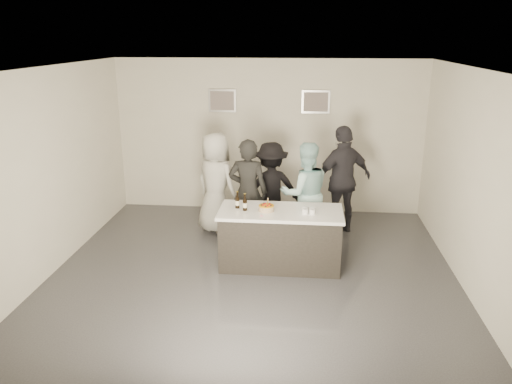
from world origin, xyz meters
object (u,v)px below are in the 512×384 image
person_guest_right (343,180)px  bar_counter (280,238)px  beer_bottle_b (245,202)px  person_main_black (248,192)px  cake (266,208)px  beer_bottle_a (237,200)px  person_guest_left (216,183)px  person_guest_back (271,188)px  person_main_blue (305,193)px

person_guest_right → bar_counter: bearing=26.0°
beer_bottle_b → person_main_black: 0.90m
cake → beer_bottle_a: (-0.45, 0.08, 0.09)m
person_main_black → person_guest_left: bearing=-33.2°
beer_bottle_a → person_guest_right: person_guest_right is taller
beer_bottle_a → person_guest_back: size_ratio=0.16×
beer_bottle_b → person_guest_back: 1.45m
person_main_blue → person_guest_left: (-1.58, 0.35, 0.03)m
cake → person_guest_right: (1.24, 1.55, 0.03)m
person_guest_left → cake: bearing=161.5°
bar_counter → beer_bottle_b: 0.79m
person_guest_right → person_guest_back: 1.28m
person_guest_right → person_main_blue: bearing=10.5°
beer_bottle_b → person_guest_left: person_guest_left is taller
bar_counter → cake: bearing=-170.5°
beer_bottle_a → person_main_blue: person_main_blue is taller
beer_bottle_b → person_guest_left: (-0.68, 1.36, -0.13)m
person_main_black → person_guest_back: (0.35, 0.51, -0.08)m
person_guest_left → beer_bottle_b: bearing=151.4°
person_guest_left → person_guest_right: 2.25m
bar_counter → beer_bottle_a: 0.88m
person_guest_back → beer_bottle_b: bearing=60.5°
bar_counter → cake: 0.53m
person_main_blue → cake: bearing=45.3°
bar_counter → person_guest_back: person_guest_back is taller
cake → person_main_blue: person_main_blue is taller
person_guest_left → person_main_black: bearing=178.0°
person_guest_right → cake: bearing=21.4°
person_main_blue → person_guest_right: 0.87m
beer_bottle_b → person_main_black: bearing=93.7°
beer_bottle_a → person_guest_back: person_guest_back is taller
bar_counter → person_guest_left: bearing=133.0°
person_main_black → person_guest_left: 0.78m
person_guest_back → beer_bottle_a: bearing=54.4°
cake → person_main_blue: (0.58, 0.99, -0.06)m
beer_bottle_a → person_guest_left: person_guest_left is taller
cake → person_guest_right: bearing=51.5°
cake → person_main_black: 0.95m
beer_bottle_b → person_main_blue: bearing=48.3°
cake → person_guest_left: person_guest_left is taller
beer_bottle_a → person_guest_back: (0.42, 1.31, -0.20)m
beer_bottle_a → beer_bottle_b: (0.13, -0.10, 0.00)m
cake → bar_counter: bearing=9.5°
bar_counter → person_guest_right: size_ratio=0.96×
beer_bottle_b → person_guest_left: 1.53m
cake → beer_bottle_b: beer_bottle_b is taller
person_main_blue → person_guest_right: bearing=-153.9°
cake → beer_bottle_b: 0.33m
cake → person_guest_back: bearing=91.2°
bar_counter → person_guest_left: (-1.22, 1.30, 0.45)m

